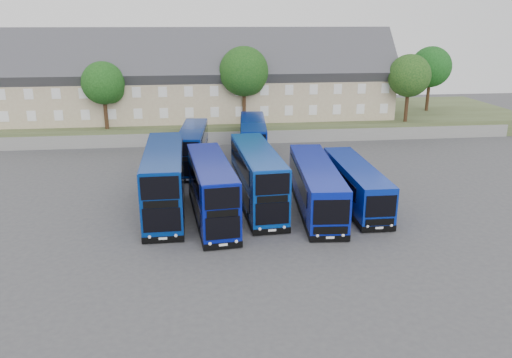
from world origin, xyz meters
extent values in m
plane|color=#414146|center=(0.00, 0.00, 0.00)|extent=(120.00, 120.00, 0.00)
cube|color=slate|center=(0.00, 24.00, 0.75)|extent=(70.00, 0.40, 1.50)
cube|color=#454F2C|center=(0.00, 34.00, 1.00)|extent=(80.00, 20.00, 2.00)
cube|color=tan|center=(-24.00, 30.00, 5.00)|extent=(6.00, 8.00, 6.00)
cube|color=#3B3B41|center=(-24.00, 30.00, 8.00)|extent=(6.00, 10.40, 10.40)
cube|color=brown|center=(-22.50, 30.00, 11.84)|extent=(0.60, 0.90, 1.40)
cube|color=tan|center=(-18.00, 30.00, 5.00)|extent=(6.00, 8.00, 6.00)
cube|color=#3B3B41|center=(-18.00, 30.00, 8.00)|extent=(6.00, 10.40, 10.40)
cube|color=brown|center=(-16.50, 30.00, 11.84)|extent=(0.60, 0.90, 1.40)
cube|color=tan|center=(-12.00, 30.00, 5.00)|extent=(6.00, 8.00, 6.00)
cube|color=#3B3B41|center=(-12.00, 30.00, 8.00)|extent=(6.00, 10.40, 10.40)
cube|color=brown|center=(-10.50, 30.00, 11.84)|extent=(0.60, 0.90, 1.40)
cube|color=tan|center=(-6.00, 30.00, 5.00)|extent=(6.00, 8.00, 6.00)
cube|color=#3B3B41|center=(-6.00, 30.00, 8.00)|extent=(6.00, 10.40, 10.40)
cube|color=brown|center=(-4.50, 30.00, 11.84)|extent=(0.60, 0.90, 1.40)
cube|color=tan|center=(0.00, 30.00, 5.00)|extent=(6.00, 8.00, 6.00)
cube|color=#3B3B41|center=(0.00, 30.00, 8.00)|extent=(6.00, 10.40, 10.40)
cube|color=brown|center=(1.50, 30.00, 11.84)|extent=(0.60, 0.90, 1.40)
cube|color=tan|center=(6.00, 30.00, 5.00)|extent=(6.00, 8.00, 6.00)
cube|color=#3B3B41|center=(6.00, 30.00, 8.00)|extent=(6.00, 10.40, 10.40)
cube|color=brown|center=(7.50, 30.00, 11.84)|extent=(0.60, 0.90, 1.40)
cube|color=tan|center=(12.00, 30.00, 5.00)|extent=(6.00, 8.00, 6.00)
cube|color=#3B3B41|center=(12.00, 30.00, 8.00)|extent=(6.00, 10.40, 10.40)
cube|color=brown|center=(13.50, 30.00, 11.84)|extent=(0.60, 0.90, 1.40)
cube|color=tan|center=(18.00, 30.00, 5.00)|extent=(6.00, 8.00, 6.00)
cube|color=#3B3B41|center=(18.00, 30.00, 8.00)|extent=(6.00, 10.40, 10.40)
cube|color=brown|center=(19.50, 30.00, 11.84)|extent=(0.60, 0.90, 1.40)
cube|color=navy|center=(-6.23, 3.11, 2.59)|extent=(2.94, 12.11, 4.48)
cube|color=black|center=(-6.23, 3.11, 0.30)|extent=(2.98, 12.15, 0.45)
cube|color=black|center=(-6.13, -2.96, 1.70)|extent=(2.44, 0.10, 1.65)
cube|color=black|center=(-6.13, -2.96, 3.89)|extent=(2.44, 0.10, 1.54)
cylinder|color=black|center=(-7.39, -0.75, 0.50)|extent=(0.32, 1.00, 1.00)
cube|color=#071388|center=(-2.76, 1.12, 2.38)|extent=(3.50, 11.19, 4.05)
cube|color=black|center=(-2.76, 1.12, 0.30)|extent=(3.55, 11.23, 0.45)
cube|color=black|center=(-2.25, -4.39, 1.55)|extent=(2.20, 0.26, 1.50)
cube|color=black|center=(-2.25, -4.39, 3.55)|extent=(2.20, 0.26, 1.40)
cylinder|color=black|center=(-3.55, -2.27, 0.50)|extent=(0.39, 1.02, 1.00)
cube|color=#083495|center=(0.87, 3.28, 2.47)|extent=(3.25, 11.61, 4.24)
cube|color=black|center=(0.87, 3.28, 0.30)|extent=(3.29, 11.65, 0.45)
cube|color=black|center=(1.19, -2.48, 1.62)|extent=(2.31, 0.19, 1.57)
cube|color=black|center=(1.19, -2.48, 3.71)|extent=(2.31, 0.19, 1.46)
cylinder|color=black|center=(-0.09, -0.32, 0.50)|extent=(0.36, 1.02, 1.00)
cube|color=navy|center=(-4.09, 14.50, 2.18)|extent=(3.14, 10.18, 3.66)
cube|color=black|center=(-4.09, 14.50, 0.30)|extent=(3.19, 10.22, 0.45)
cube|color=black|center=(-4.53, 9.48, 1.41)|extent=(1.97, 0.23, 1.37)
cube|color=black|center=(-4.53, 9.48, 3.23)|extent=(1.97, 0.23, 1.28)
cylinder|color=black|center=(-5.32, 11.79, 0.50)|extent=(0.39, 1.02, 1.00)
cube|color=navy|center=(1.98, 15.95, 2.32)|extent=(3.42, 10.92, 3.94)
cube|color=black|center=(1.98, 15.95, 0.30)|extent=(3.47, 10.96, 0.45)
cube|color=black|center=(1.48, 10.58, 1.51)|extent=(2.14, 0.26, 1.46)
cube|color=black|center=(1.48, 10.58, 3.46)|extent=(2.14, 0.26, 1.37)
cylinder|color=black|center=(0.62, 12.90, 0.50)|extent=(0.39, 1.02, 1.00)
cube|color=#081AA1|center=(5.30, 2.31, 1.94)|extent=(3.65, 13.02, 3.18)
cube|color=black|center=(5.30, 2.31, 0.30)|extent=(3.69, 13.06, 0.45)
cube|color=black|center=(4.81, -4.12, 2.20)|extent=(2.38, 0.24, 1.71)
cylinder|color=black|center=(3.80, -1.81, 0.50)|extent=(0.38, 1.02, 1.00)
cube|color=#08249C|center=(8.66, 2.89, 1.78)|extent=(2.56, 11.67, 2.85)
cube|color=black|center=(8.66, 2.89, 0.30)|extent=(2.60, 11.71, 0.45)
cube|color=black|center=(8.59, -2.96, 1.99)|extent=(2.13, 0.08, 1.55)
cylinder|color=black|center=(7.55, -0.72, 0.50)|extent=(0.31, 1.00, 1.00)
cylinder|color=#382314|center=(-14.00, 25.00, 3.88)|extent=(0.44, 0.44, 3.75)
sphere|color=#11390F|center=(-14.00, 25.00, 7.25)|extent=(4.80, 4.80, 4.80)
sphere|color=#11390F|center=(-13.40, 25.40, 6.50)|extent=(3.30, 3.30, 3.30)
cylinder|color=#382314|center=(2.00, 25.50, 4.25)|extent=(0.44, 0.44, 4.50)
sphere|color=#0F3A10|center=(2.00, 25.50, 8.30)|extent=(5.76, 5.76, 5.76)
sphere|color=#0F3A10|center=(2.60, 25.90, 7.40)|extent=(3.96, 3.96, 3.96)
cylinder|color=#382314|center=(22.00, 25.00, 4.00)|extent=(0.44, 0.44, 4.00)
sphere|color=black|center=(22.00, 25.00, 7.60)|extent=(5.12, 5.12, 5.12)
sphere|color=black|center=(22.60, 25.40, 6.80)|extent=(3.52, 3.52, 3.52)
cylinder|color=#382314|center=(28.00, 32.00, 4.12)|extent=(0.44, 0.44, 4.25)
sphere|color=#0F3911|center=(28.00, 32.00, 7.95)|extent=(5.44, 5.44, 5.44)
sphere|color=#0F3911|center=(28.60, 32.40, 7.10)|extent=(3.74, 3.74, 3.74)
camera|label=1|loc=(-3.61, -33.38, 14.13)|focal=35.00mm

